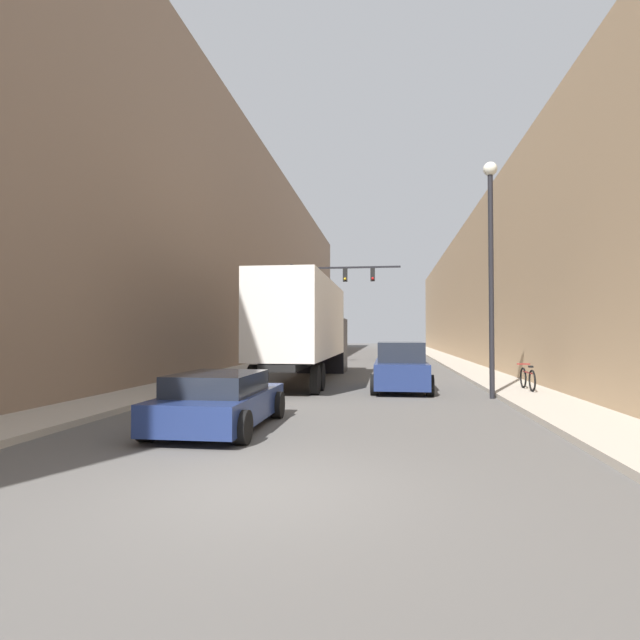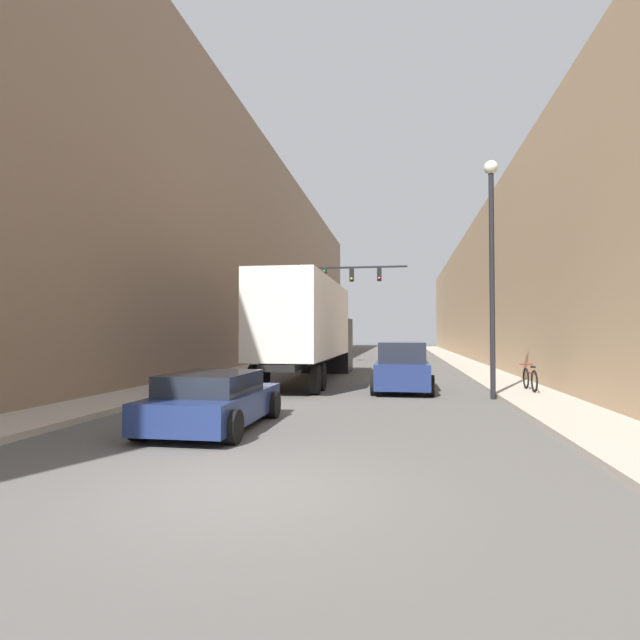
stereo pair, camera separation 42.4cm
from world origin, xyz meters
name	(u,v)px [view 2 (the right image)]	position (x,y,z in m)	size (l,w,h in m)	color
ground_plane	(236,491)	(0.00, 0.00, 0.00)	(200.00, 200.00, 0.00)	#565451
sidewalk_right	(460,362)	(6.17, 30.00, 0.07)	(2.13, 80.00, 0.15)	#B2A899
sidewalk_left	(289,360)	(-6.17, 30.00, 0.07)	(2.13, 80.00, 0.15)	#B2A899
building_right	(520,290)	(10.23, 30.00, 5.07)	(6.00, 80.00, 10.14)	tan
building_left	(237,257)	(-10.23, 30.00, 7.92)	(6.00, 80.00, 15.84)	#846B56
semi_truck	(311,327)	(-1.79, 15.11, 2.36)	(2.44, 12.46, 4.21)	silver
sedan_car	(214,401)	(-1.89, 4.07, 0.59)	(2.11, 4.23, 1.21)	navy
suv_car	(402,368)	(2.14, 12.07, 0.82)	(2.06, 4.77, 1.74)	navy
traffic_signal_gantry	(327,292)	(-2.94, 27.43, 4.93)	(7.58, 0.35, 6.86)	black
street_lamp	(492,247)	(4.95, 10.00, 4.76)	(0.44, 0.44, 7.53)	black
parked_bicycle	(530,379)	(6.37, 11.33, 0.53)	(0.44, 1.82, 0.86)	black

